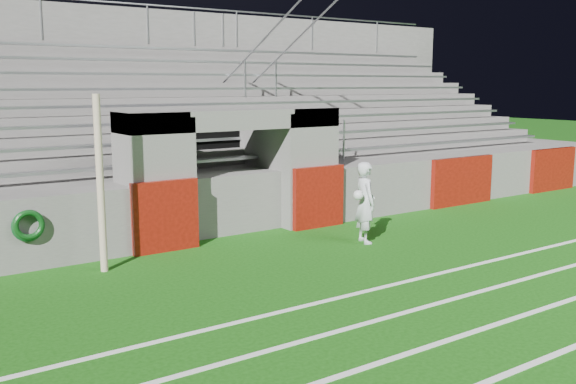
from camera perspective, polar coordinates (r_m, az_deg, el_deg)
ground at (r=10.84m, az=4.59°, el=-7.15°), size 90.00×90.00×0.00m
field_post at (r=11.01m, az=-16.34°, el=0.65°), size 0.12×0.12×2.96m
stadium_structure at (r=17.37m, az=-12.26°, el=4.00°), size 26.00×8.48×5.42m
goalkeeper_with_ball at (r=12.73m, az=6.87°, el=-0.92°), size 0.63×0.68×1.62m
hose_coil at (r=11.43m, az=-22.07°, el=-2.77°), size 0.54×0.15×0.55m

